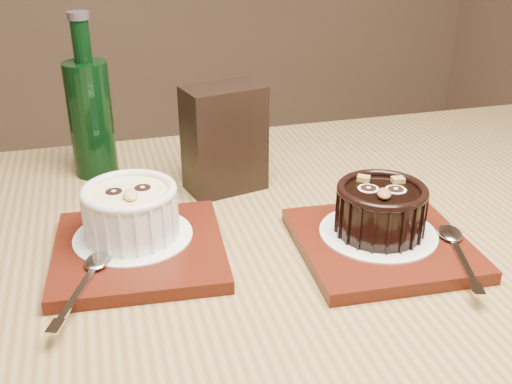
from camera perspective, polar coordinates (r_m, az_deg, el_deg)
table at (r=0.71m, az=2.39°, el=-12.23°), size 1.23×0.84×0.75m
tray_left at (r=0.66m, az=-11.04°, el=-5.46°), size 0.20×0.20×0.01m
doily_left at (r=0.67m, az=-11.61°, el=-4.08°), size 0.13×0.13×0.00m
ramekin_white at (r=0.66m, az=-11.85°, el=-1.62°), size 0.10×0.10×0.06m
spoon_left at (r=0.61m, az=-15.93°, el=-8.03°), size 0.08×0.13×0.01m
tray_right at (r=0.68m, az=11.85°, el=-4.84°), size 0.20×0.20×0.01m
doily_right at (r=0.68m, az=11.55°, el=-3.79°), size 0.13×0.13×0.00m
ramekin_dark at (r=0.67m, az=11.79°, el=-1.44°), size 0.10×0.10×0.06m
spoon_right at (r=0.66m, az=18.71°, el=-5.21°), size 0.07×0.13×0.01m
condiment_stand at (r=0.78m, az=-3.04°, el=5.05°), size 0.11×0.08×0.14m
green_bottle at (r=0.85m, az=-15.49°, el=7.12°), size 0.06×0.06×0.22m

